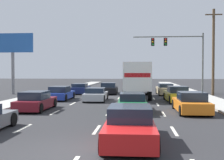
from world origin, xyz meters
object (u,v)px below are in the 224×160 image
car_orange (191,103)px  utility_pole_mid (213,51)px  car_black (109,89)px  car_green (132,103)px  box_truck (137,78)px  car_blue (61,94)px  car_navy (80,89)px  car_yellow (177,95)px  car_maroon (36,101)px  car_silver (96,95)px  car_red (130,126)px  roadside_billboard (13,50)px  traffic_signal_mast (174,48)px  car_tan (165,90)px

car_orange → utility_pole_mid: utility_pole_mid is taller
car_black → car_green: bearing=-78.4°
box_truck → car_green: box_truck is taller
car_blue → car_black: 8.35m
car_navy → car_yellow: car_yellow is taller
car_maroon → car_orange: size_ratio=0.94×
utility_pole_mid → car_blue: bearing=-158.4°
box_truck → car_green: (-0.27, -9.31, -1.42)m
car_navy → car_silver: (3.06, -8.07, -0.03)m
car_navy → car_yellow: (10.12, -8.24, 0.04)m
car_silver → car_red: (3.39, -14.47, 0.04)m
car_blue → car_black: (3.71, 7.48, 0.01)m
utility_pole_mid → roadside_billboard: bearing=-179.6°
car_green → traffic_signal_mast: (4.95, 17.72, 5.06)m
box_truck → car_orange: box_truck is taller
car_black → car_maroon: bearing=-103.5°
car_green → car_tan: 14.18m
car_navy → roadside_billboard: bearing=-167.8°
car_tan → box_truck: bearing=-125.9°
car_red → car_yellow: (3.67, 14.30, 0.02)m
roadside_billboard → traffic_signal_mast: bearing=14.2°
car_black → car_navy: bearing=179.8°
car_green → car_red: (0.06, -7.98, 0.02)m
car_silver → car_tan: car_tan is taller
box_truck → traffic_signal_mast: size_ratio=1.03×
car_red → car_navy: bearing=106.0°
traffic_signal_mast → car_silver: bearing=-126.4°
car_navy → car_orange: car_orange is taller
car_blue → car_yellow: 10.45m
car_maroon → roadside_billboard: size_ratio=0.60×
car_tan → car_yellow: 7.44m
box_truck → utility_pole_mid: (8.25, 3.79, 2.83)m
car_blue → car_tan: (10.18, 6.68, -0.01)m
car_tan → car_black: bearing=173.0°
car_green → traffic_signal_mast: traffic_signal_mast is taller
car_blue → car_yellow: bearing=-4.1°
car_tan → car_blue: bearing=-146.7°
traffic_signal_mast → utility_pole_mid: bearing=-52.4°
traffic_signal_mast → utility_pole_mid: size_ratio=0.93×
car_green → car_blue: bearing=133.5°
car_green → utility_pole_mid: size_ratio=0.50×
car_red → traffic_signal_mast: bearing=79.2°
traffic_signal_mast → utility_pole_mid: (3.56, -4.62, -0.81)m
car_maroon → car_black: car_black is taller
car_navy → car_green: size_ratio=1.02×
car_tan → traffic_signal_mast: 6.59m
utility_pole_mid → car_yellow: bearing=-125.2°
car_maroon → car_tan: size_ratio=0.97×
utility_pole_mid → car_silver: bearing=-150.8°
car_maroon → utility_pole_mid: (14.99, 13.04, 4.23)m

